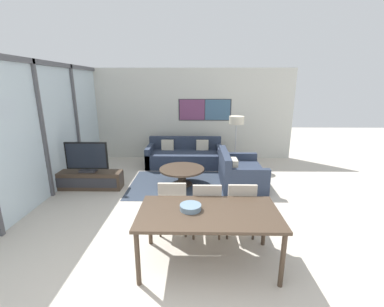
% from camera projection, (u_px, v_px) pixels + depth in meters
% --- Properties ---
extents(wall_back, '(6.65, 0.09, 2.80)m').
position_uv_depth(wall_back, '(187.00, 114.00, 8.05)').
color(wall_back, silver).
rests_on(wall_back, ground_plane).
extents(window_wall_left, '(0.07, 6.03, 2.80)m').
position_uv_depth(window_wall_left, '(41.00, 125.00, 5.16)').
color(window_wall_left, silver).
rests_on(window_wall_left, ground_plane).
extents(area_rug, '(2.47, 1.87, 0.01)m').
position_uv_depth(area_rug, '(182.00, 184.00, 6.16)').
color(area_rug, '#333D4C').
rests_on(area_rug, ground_plane).
extents(tv_console, '(1.50, 0.39, 0.40)m').
position_uv_depth(tv_console, '(89.00, 180.00, 5.89)').
color(tv_console, '#423326').
rests_on(tv_console, ground_plane).
extents(television, '(0.95, 0.20, 0.69)m').
position_uv_depth(television, '(87.00, 157.00, 5.75)').
color(television, '#2D2D33').
rests_on(television, tv_console).
extents(sofa_main, '(2.17, 0.98, 0.79)m').
position_uv_depth(sofa_main, '(185.00, 156.00, 7.59)').
color(sofa_main, '#2D384C').
rests_on(sofa_main, ground_plane).
extents(sofa_side, '(0.98, 1.42, 0.79)m').
position_uv_depth(sofa_side, '(238.00, 174.00, 6.12)').
color(sofa_side, '#2D384C').
rests_on(sofa_side, ground_plane).
extents(coffee_table, '(1.06, 1.06, 0.41)m').
position_uv_depth(coffee_table, '(182.00, 172.00, 6.08)').
color(coffee_table, '#423326').
rests_on(coffee_table, ground_plane).
extents(dining_table, '(1.81, 0.94, 0.76)m').
position_uv_depth(dining_table, '(209.00, 216.00, 3.30)').
color(dining_table, '#423326').
rests_on(dining_table, ground_plane).
extents(dining_chair_left, '(0.46, 0.46, 0.91)m').
position_uv_depth(dining_chair_left, '(173.00, 203.00, 4.05)').
color(dining_chair_left, '#B2A899').
rests_on(dining_chair_left, ground_plane).
extents(dining_chair_centre, '(0.46, 0.46, 0.91)m').
position_uv_depth(dining_chair_centre, '(207.00, 206.00, 3.97)').
color(dining_chair_centre, '#B2A899').
rests_on(dining_chair_centre, ground_plane).
extents(dining_chair_right, '(0.46, 0.46, 0.91)m').
position_uv_depth(dining_chair_right, '(240.00, 205.00, 3.98)').
color(dining_chair_right, '#B2A899').
rests_on(dining_chair_right, ground_plane).
extents(fruit_bowl, '(0.28, 0.28, 0.07)m').
position_uv_depth(fruit_bowl, '(191.00, 207.00, 3.32)').
color(fruit_bowl, slate).
rests_on(fruit_bowl, dining_table).
extents(floor_lamp, '(0.42, 0.42, 1.47)m').
position_uv_depth(floor_lamp, '(236.00, 123.00, 7.14)').
color(floor_lamp, '#2D2D33').
rests_on(floor_lamp, ground_plane).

